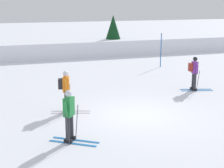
% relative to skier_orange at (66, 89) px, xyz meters
% --- Properties ---
extents(ground_plane, '(120.00, 120.00, 0.00)m').
position_rel_skier_orange_xyz_m(ground_plane, '(2.62, -1.30, -0.96)').
color(ground_plane, white).
extents(far_snow_ridge, '(80.00, 8.66, 1.25)m').
position_rel_skier_orange_xyz_m(far_snow_ridge, '(2.62, 16.76, -0.33)').
color(far_snow_ridge, white).
rests_on(far_snow_ridge, ground).
extents(skier_orange, '(1.64, 0.97, 1.71)m').
position_rel_skier_orange_xyz_m(skier_orange, '(0.00, 0.00, 0.00)').
color(skier_orange, silver).
rests_on(skier_orange, ground).
extents(skier_purple, '(1.64, 0.97, 1.71)m').
position_rel_skier_orange_xyz_m(skier_purple, '(6.74, 1.43, 0.00)').
color(skier_purple, '#237AC6').
rests_on(skier_purple, ground).
extents(skier_green, '(1.52, 1.22, 1.71)m').
position_rel_skier_orange_xyz_m(skier_green, '(-0.43, -2.95, -0.04)').
color(skier_green, '#237AC6').
rests_on(skier_green, ground).
extents(trail_marker_pole, '(0.06, 0.06, 2.29)m').
position_rel_skier_orange_xyz_m(trail_marker_pole, '(7.94, 7.60, 0.19)').
color(trail_marker_pole, '#1E56AD').
rests_on(trail_marker_pole, ground).
extents(conifer_far_left, '(1.58, 1.58, 3.24)m').
position_rel_skier_orange_xyz_m(conifer_far_left, '(6.73, 14.22, 1.00)').
color(conifer_far_left, '#513823').
rests_on(conifer_far_left, ground).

